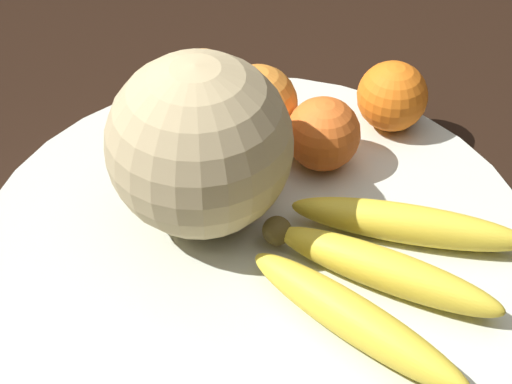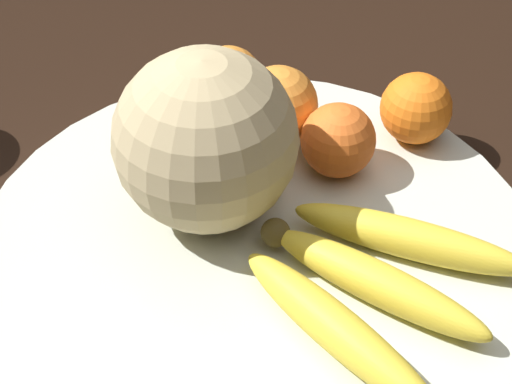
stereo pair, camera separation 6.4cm
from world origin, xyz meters
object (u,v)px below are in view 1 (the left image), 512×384
at_px(orange_front_left, 258,104).
at_px(orange_back_left, 203,84).
at_px(melon, 199,145).
at_px(kitchen_table, 275,270).
at_px(banana_bunch, 381,270).
at_px(orange_front_right, 392,96).
at_px(orange_mid_center, 323,134).
at_px(fruit_bowl, 256,246).

distance_m(orange_front_left, orange_back_left, 0.06).
bearing_deg(melon, kitchen_table, -50.51).
height_order(banana_bunch, orange_front_right, orange_front_right).
bearing_deg(orange_back_left, orange_mid_center, -114.37).
distance_m(orange_front_right, orange_mid_center, 0.08).
xyz_separation_m(orange_front_right, orange_back_left, (-0.01, 0.17, 0.00)).
relative_size(melon, orange_mid_center, 2.26).
xyz_separation_m(kitchen_table, melon, (-0.04, 0.05, 0.18)).
bearing_deg(melon, banana_bunch, -109.39).
distance_m(fruit_bowl, orange_mid_center, 0.12).
height_order(melon, orange_mid_center, melon).
bearing_deg(banana_bunch, kitchen_table, 150.93).
distance_m(kitchen_table, melon, 0.19).
bearing_deg(melon, orange_back_left, 12.45).
distance_m(banana_bunch, orange_front_right, 0.20).
distance_m(kitchen_table, orange_front_left, 0.16).
bearing_deg(melon, orange_mid_center, -47.05).
bearing_deg(banana_bunch, orange_mid_center, 131.29).
bearing_deg(orange_front_right, fruit_bowl, 150.73).
distance_m(banana_bunch, orange_mid_center, 0.15).
distance_m(fruit_bowl, melon, 0.10).
bearing_deg(orange_mid_center, orange_front_right, -39.95).
xyz_separation_m(orange_front_left, orange_mid_center, (-0.03, -0.06, -0.00)).
relative_size(kitchen_table, orange_mid_center, 23.55).
relative_size(kitchen_table, orange_front_left, 21.51).
xyz_separation_m(orange_front_right, orange_mid_center, (-0.06, 0.05, 0.00)).
bearing_deg(orange_front_left, kitchen_table, -156.36).
xyz_separation_m(kitchen_table, orange_back_left, (0.09, 0.08, 0.14)).
relative_size(kitchen_table, fruit_bowl, 3.36).
distance_m(orange_mid_center, orange_back_left, 0.13).
xyz_separation_m(banana_bunch, orange_mid_center, (0.13, 0.06, 0.02)).
bearing_deg(kitchen_table, melon, 129.49).
relative_size(fruit_bowl, orange_front_right, 7.04).
height_order(kitchen_table, orange_back_left, orange_back_left).
bearing_deg(orange_back_left, kitchen_table, -136.91).
distance_m(fruit_bowl, orange_front_left, 0.14).
bearing_deg(orange_front_right, kitchen_table, 139.25).
bearing_deg(banana_bunch, orange_back_left, 150.42).
height_order(kitchen_table, fruit_bowl, fruit_bowl).
relative_size(banana_bunch, orange_front_left, 3.03).
distance_m(melon, orange_mid_center, 0.12).
distance_m(kitchen_table, fruit_bowl, 0.12).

